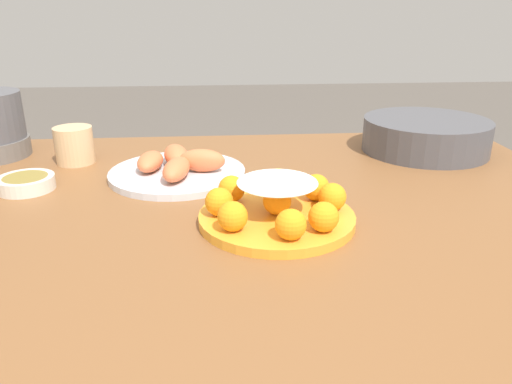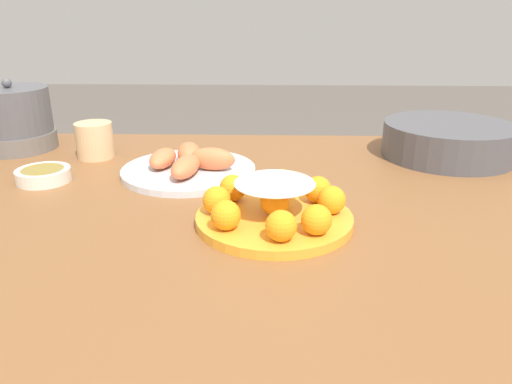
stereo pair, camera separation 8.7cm
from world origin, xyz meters
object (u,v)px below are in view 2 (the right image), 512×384
(cake_plate, at_px, (275,207))
(warming_pot, at_px, (13,119))
(seafood_platter, at_px, (188,166))
(serving_bowl, at_px, (448,139))
(cup_far, at_px, (95,140))
(dining_table, at_px, (240,244))
(sauce_bowl, at_px, (43,175))

(cake_plate, xyz_separation_m, warming_pot, (-0.65, 0.44, 0.05))
(seafood_platter, bearing_deg, warming_pot, 158.11)
(serving_bowl, xyz_separation_m, cup_far, (-0.84, -0.03, -0.00))
(dining_table, height_order, cake_plate, cake_plate)
(dining_table, relative_size, serving_bowl, 4.61)
(serving_bowl, height_order, sauce_bowl, serving_bowl)
(sauce_bowl, xyz_separation_m, cup_far, (0.05, 0.17, 0.03))
(warming_pot, bearing_deg, cup_far, -17.07)
(dining_table, height_order, sauce_bowl, sauce_bowl)
(cake_plate, height_order, cup_far, cup_far)
(warming_pot, bearing_deg, sauce_bowl, -54.64)
(cake_plate, xyz_separation_m, sauce_bowl, (-0.48, 0.20, -0.01))
(dining_table, height_order, seafood_platter, seafood_platter)
(dining_table, xyz_separation_m, serving_bowl, (0.48, 0.31, 0.13))
(serving_bowl, distance_m, cup_far, 0.84)
(sauce_bowl, relative_size, warming_pot, 0.56)
(sauce_bowl, bearing_deg, cup_far, 72.92)
(serving_bowl, distance_m, sauce_bowl, 0.92)
(seafood_platter, bearing_deg, sauce_bowl, -169.46)
(seafood_platter, bearing_deg, cup_far, 153.88)
(dining_table, relative_size, warming_pot, 7.24)
(sauce_bowl, xyz_separation_m, warming_pot, (-0.17, 0.24, 0.06))
(seafood_platter, bearing_deg, cake_plate, -53.53)
(cup_far, xyz_separation_m, warming_pot, (-0.22, 0.07, 0.03))
(cake_plate, height_order, sauce_bowl, cake_plate)
(seafood_platter, height_order, cup_far, cup_far)
(cup_far, bearing_deg, sauce_bowl, -107.08)
(cake_plate, height_order, seafood_platter, cake_plate)
(cake_plate, relative_size, sauce_bowl, 2.41)
(seafood_platter, relative_size, cup_far, 3.34)
(serving_bowl, distance_m, seafood_platter, 0.62)
(dining_table, bearing_deg, seafood_platter, 126.17)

